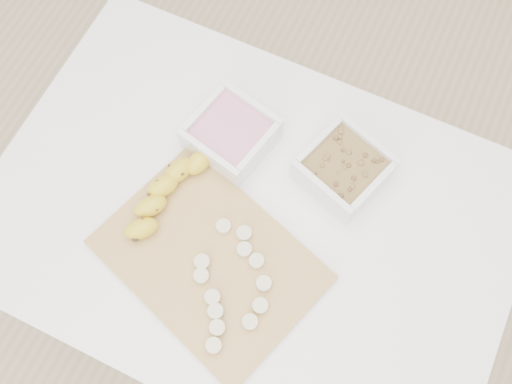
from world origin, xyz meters
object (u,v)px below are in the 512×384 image
at_px(cutting_board, 210,260).
at_px(banana, 166,194).
at_px(table, 250,231).
at_px(bowl_granola, 344,168).
at_px(bowl_yogurt, 231,134).

xyz_separation_m(cutting_board, banana, (-0.13, 0.07, 0.03)).
distance_m(table, bowl_granola, 0.24).
bearing_deg(bowl_yogurt, table, -52.06).
xyz_separation_m(table, bowl_granola, (0.13, 0.15, 0.13)).
distance_m(table, cutting_board, 0.15).
xyz_separation_m(bowl_yogurt, cutting_board, (0.07, -0.24, -0.03)).
height_order(table, cutting_board, cutting_board).
relative_size(cutting_board, banana, 1.75).
bearing_deg(banana, bowl_granola, 57.50).
relative_size(bowl_granola, banana, 0.83).
distance_m(bowl_yogurt, cutting_board, 0.25).
distance_m(bowl_granola, cutting_board, 0.31).
relative_size(bowl_yogurt, banana, 0.79).
xyz_separation_m(bowl_yogurt, banana, (-0.06, -0.16, -0.00)).
distance_m(bowl_yogurt, banana, 0.17).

